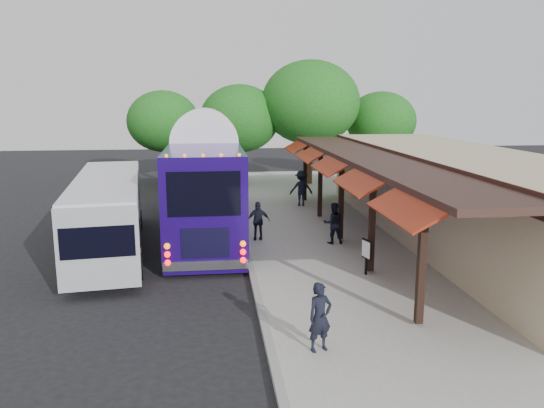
{
  "coord_description": "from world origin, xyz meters",
  "views": [
    {
      "loc": [
        -1.17,
        -15.67,
        5.63
      ],
      "look_at": [
        1.01,
        3.33,
        1.8
      ],
      "focal_mm": 35.0,
      "sensor_mm": 36.0,
      "label": 1
    }
  ],
  "objects_px": {
    "ped_b": "(333,223)",
    "ped_d": "(301,188)",
    "city_bus": "(108,211)",
    "sign_board": "(367,251)",
    "coach_bus": "(205,179)",
    "ped_a": "(320,317)",
    "ped_c": "(258,221)"
  },
  "relations": [
    {
      "from": "ped_d",
      "to": "city_bus",
      "type": "bearing_deg",
      "value": 41.88
    },
    {
      "from": "city_bus",
      "to": "ped_c",
      "type": "distance_m",
      "value": 5.66
    },
    {
      "from": "ped_b",
      "to": "ped_a",
      "type": "bearing_deg",
      "value": 74.93
    },
    {
      "from": "sign_board",
      "to": "ped_c",
      "type": "bearing_deg",
      "value": 107.11
    },
    {
      "from": "coach_bus",
      "to": "ped_b",
      "type": "height_order",
      "value": "coach_bus"
    },
    {
      "from": "ped_d",
      "to": "sign_board",
      "type": "height_order",
      "value": "ped_d"
    },
    {
      "from": "coach_bus",
      "to": "city_bus",
      "type": "relative_size",
      "value": 1.23
    },
    {
      "from": "coach_bus",
      "to": "ped_b",
      "type": "distance_m",
      "value": 5.99
    },
    {
      "from": "ped_c",
      "to": "city_bus",
      "type": "bearing_deg",
      "value": 4.19
    },
    {
      "from": "city_bus",
      "to": "sign_board",
      "type": "height_order",
      "value": "city_bus"
    },
    {
      "from": "ped_b",
      "to": "ped_d",
      "type": "bearing_deg",
      "value": -90.19
    },
    {
      "from": "ped_c",
      "to": "ped_d",
      "type": "relative_size",
      "value": 0.84
    },
    {
      "from": "ped_a",
      "to": "ped_c",
      "type": "distance_m",
      "value": 9.44
    },
    {
      "from": "coach_bus",
      "to": "ped_b",
      "type": "xyz_separation_m",
      "value": [
        4.85,
        -3.27,
        -1.29
      ]
    },
    {
      "from": "city_bus",
      "to": "ped_c",
      "type": "bearing_deg",
      "value": -3.63
    },
    {
      "from": "city_bus",
      "to": "ped_d",
      "type": "height_order",
      "value": "city_bus"
    },
    {
      "from": "city_bus",
      "to": "sign_board",
      "type": "distance_m",
      "value": 9.6
    },
    {
      "from": "ped_a",
      "to": "sign_board",
      "type": "height_order",
      "value": "ped_a"
    },
    {
      "from": "coach_bus",
      "to": "ped_a",
      "type": "distance_m",
      "value": 12.22
    },
    {
      "from": "ped_d",
      "to": "sign_board",
      "type": "xyz_separation_m",
      "value": [
        0.2,
        -11.05,
        -0.14
      ]
    },
    {
      "from": "ped_b",
      "to": "ped_d",
      "type": "height_order",
      "value": "ped_d"
    },
    {
      "from": "ped_a",
      "to": "sign_board",
      "type": "relative_size",
      "value": 1.36
    },
    {
      "from": "ped_b",
      "to": "sign_board",
      "type": "bearing_deg",
      "value": 92.79
    },
    {
      "from": "ped_a",
      "to": "ped_d",
      "type": "xyz_separation_m",
      "value": [
        2.29,
        15.91,
        0.14
      ]
    },
    {
      "from": "city_bus",
      "to": "ped_a",
      "type": "relative_size",
      "value": 6.78
    },
    {
      "from": "coach_bus",
      "to": "ped_c",
      "type": "bearing_deg",
      "value": -50.34
    },
    {
      "from": "city_bus",
      "to": "ped_d",
      "type": "bearing_deg",
      "value": 31.86
    },
    {
      "from": "coach_bus",
      "to": "ped_a",
      "type": "height_order",
      "value": "coach_bus"
    },
    {
      "from": "ped_a",
      "to": "sign_board",
      "type": "xyz_separation_m",
      "value": [
        2.49,
        4.86,
        -0.0
      ]
    },
    {
      "from": "ped_d",
      "to": "ped_b",
      "type": "bearing_deg",
      "value": 92.79
    },
    {
      "from": "ped_a",
      "to": "ped_d",
      "type": "distance_m",
      "value": 16.07
    },
    {
      "from": "ped_b",
      "to": "ped_c",
      "type": "xyz_separation_m",
      "value": [
        -2.8,
        0.81,
        -0.03
      ]
    }
  ]
}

